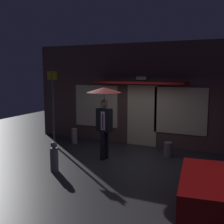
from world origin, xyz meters
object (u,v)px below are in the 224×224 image
Objects in this scene: person_with_umbrella at (104,106)px; street_sign_post at (53,103)px; fire_hydrant at (54,157)px; sidewalk_bollard_2 at (74,136)px; sidewalk_bollard at (168,150)px.

street_sign_post is (-2.37, 0.67, -0.09)m from person_with_umbrella.
street_sign_post is at bearing 126.31° from fire_hydrant.
street_sign_post is 4.85× the size of sidewalk_bollard_2.
person_with_umbrella is 3.85× the size of sidewalk_bollard_2.
street_sign_post is 4.33m from sidewalk_bollard.
sidewalk_bollard is at bearing 5.07° from street_sign_post.
fire_hydrant is (1.61, -2.19, -1.18)m from street_sign_post.
sidewalk_bollard is at bearing 45.64° from fire_hydrant.
street_sign_post is 5.98× the size of sidewalk_bollard.
sidewalk_bollard is at bearing 38.14° from person_with_umbrella.
street_sign_post reaches higher than sidewalk_bollard_2.
sidewalk_bollard_2 is at bearing 44.50° from street_sign_post.
person_with_umbrella is 4.74× the size of sidewalk_bollard.
sidewalk_bollard_2 is (-3.57, 0.16, 0.05)m from sidewalk_bollard.
fire_hydrant is at bearing -68.37° from sidewalk_bollard_2.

